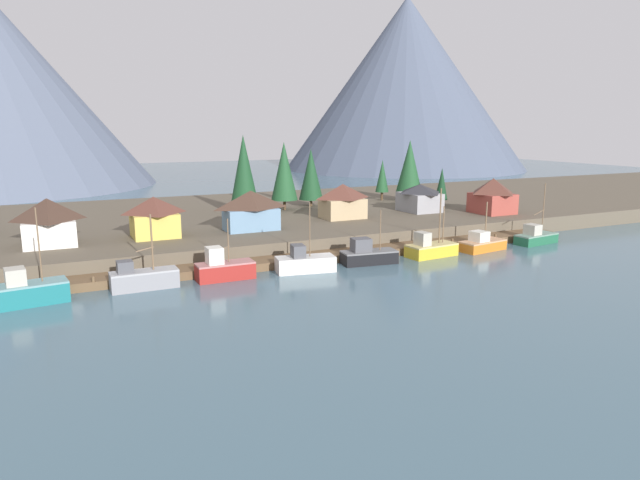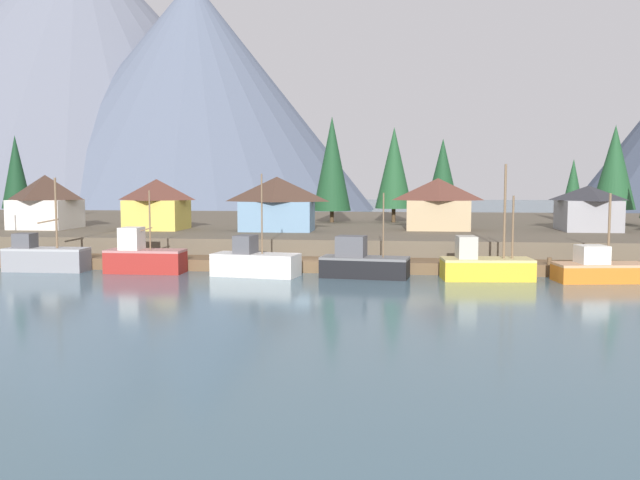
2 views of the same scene
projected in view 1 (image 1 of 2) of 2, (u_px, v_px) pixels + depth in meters
The scene contains 24 objects.
ground_plane at pixel (272, 240), 90.11m from camera, with size 400.00×400.00×1.00m, color #476675.
dock at pixel (321, 257), 73.98m from camera, with size 80.00×4.00×1.60m.
shoreline_bank at pixel (248, 219), 100.38m from camera, with size 400.00×56.00×2.50m, color brown.
mountain_east_peak at pixel (405, 85), 230.91m from camera, with size 98.60×98.60×68.30m, color #4C566B.
fishing_boat_teal at pixel (28, 291), 55.74m from camera, with size 7.43×3.85×9.61m.
fishing_boat_grey at pixel (143, 278), 61.12m from camera, with size 7.13×2.51×8.15m.
fishing_boat_red at pixel (224, 268), 64.85m from camera, with size 6.65×2.58×7.07m.
fishing_boat_white at pixel (305, 263), 68.45m from camera, with size 7.47×3.95×8.46m.
fishing_boat_black at pixel (368, 255), 72.37m from camera, with size 7.39×3.64×6.92m.
fishing_boat_yellow at pixel (430, 248), 76.43m from camera, with size 7.36×3.73×9.21m.
fishing_boat_orange at pixel (482, 244), 80.08m from camera, with size 7.46×3.97×6.94m.
fishing_boat_green at pixel (536, 237), 84.74m from camera, with size 7.38×3.54×9.08m.
house_grey at pixel (420, 197), 100.07m from camera, with size 6.02×7.20×4.84m.
house_blue at pixel (251, 210), 81.68m from camera, with size 7.97×4.41×5.78m.
house_red at pixel (493, 195), 97.77m from camera, with size 6.26×6.74×6.07m.
house_tan at pixel (343, 201), 92.37m from camera, with size 7.07×5.07×5.64m.
house_yellow at pixel (154, 216), 76.70m from camera, with size 6.26×5.96×5.53m.
house_white at pixel (49, 221), 71.31m from camera, with size 6.46×6.78×6.01m.
conifer_near_left at pixel (311, 174), 105.76m from camera, with size 4.55×4.55×10.80m.
conifer_near_right at pixel (284, 171), 101.02m from camera, with size 4.78×4.78×12.15m.
conifer_mid_left at pixel (382, 176), 114.74m from camera, with size 2.70×2.70×8.17m.
conifer_mid_right at pixel (442, 184), 106.66m from camera, with size 2.38×2.38×7.18m.
conifer_back_left at pixel (244, 170), 96.67m from camera, with size 4.86×4.86×13.50m.
conifer_centre at pixel (409, 166), 112.70m from camera, with size 5.24×5.24×12.21m.
Camera 1 is at (-31.21, -62.98, 17.36)m, focal length 31.66 mm.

